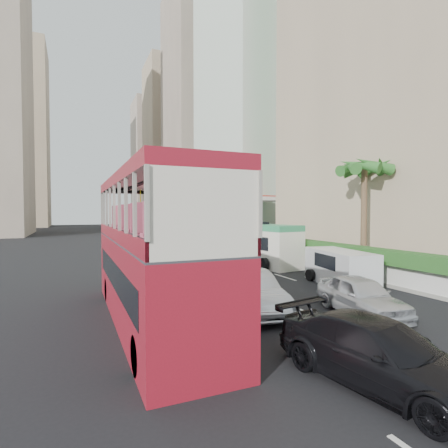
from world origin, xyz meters
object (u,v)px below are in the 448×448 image
car_silver_lane_b (361,315)px  palm_tree (364,219)px  double_decker_bus (151,249)px  minibus_far (261,245)px  car_black (379,386)px  panel_van_far (203,238)px  car_silver_lane_a (250,311)px  van_asset (192,255)px  panel_van_near (340,268)px  shell_station (250,221)px  minibus_near (218,245)px

car_silver_lane_b → palm_tree: palm_tree is taller
double_decker_bus → minibus_far: double_decker_bus is taller
car_black → palm_tree: palm_tree is taller
minibus_far → panel_van_far: bearing=81.4°
panel_van_far → car_black: bearing=-104.0°
car_silver_lane_b → car_silver_lane_a: bearing=160.2°
car_silver_lane_b → panel_van_far: (2.64, 24.16, 1.10)m
van_asset → panel_van_near: panel_van_near is taller
car_silver_lane_a → panel_van_near: (6.60, 2.49, 0.90)m
car_black → panel_van_far: 29.01m
car_black → minibus_far: bearing=59.0°
car_silver_lane_b → car_black: 5.50m
panel_van_far → car_silver_lane_a: bearing=-107.1°
car_black → van_asset: bearing=71.6°
panel_van_far → palm_tree: (3.93, -17.76, 2.28)m
panel_van_far → shell_station: bearing=9.9°
double_decker_bus → car_black: double_decker_bus is taller
panel_van_near → shell_station: bearing=85.5°
car_silver_lane_a → car_silver_lane_b: (3.52, -2.04, 0.00)m
double_decker_bus → car_black: size_ratio=2.23×
minibus_near → palm_tree: 10.34m
car_silver_lane_b → shell_station: shell_station is taller
van_asset → double_decker_bus: bearing=-105.8°
car_black → panel_van_far: bearing=67.4°
double_decker_bus → minibus_far: 13.85m
panel_van_far → palm_tree: 18.33m
shell_station → car_black: bearing=-112.7°
panel_van_far → minibus_near: bearing=-105.6°
car_silver_lane_a → minibus_far: (6.13, 10.05, 1.46)m
van_asset → panel_van_far: panel_van_far is taller
minibus_far → double_decker_bus: bearing=-143.9°
minibus_far → panel_van_far: (0.03, 12.07, -0.36)m
car_black → palm_tree: 15.05m
panel_van_far → shell_station: 6.47m
minibus_near → panel_van_near: (2.90, -9.75, -0.45)m
panel_van_far → minibus_far: bearing=-91.7°
car_black → minibus_far: minibus_far is taller
double_decker_bus → shell_station: (16.00, 23.00, 0.22)m
van_asset → palm_tree: size_ratio=0.79×
car_silver_lane_a → panel_van_far: panel_van_far is taller
double_decker_bus → van_asset: double_decker_bus is taller
shell_station → palm_tree: bearing=-96.6°
panel_van_far → palm_tree: bearing=-79.1°
minibus_far → minibus_near: bearing=129.6°
car_silver_lane_a → palm_tree: (10.10, 4.37, 3.38)m
van_asset → shell_station: (8.96, 6.00, 2.75)m
van_asset → minibus_far: minibus_far is taller
minibus_near → car_black: bearing=-89.7°
minibus_near → double_decker_bus: bearing=-110.0°
car_black → panel_van_near: (6.69, 8.68, 0.90)m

